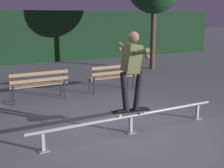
{
  "coord_description": "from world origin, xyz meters",
  "views": [
    {
      "loc": [
        -3.05,
        -4.72,
        2.31
      ],
      "look_at": [
        0.0,
        0.93,
        0.85
      ],
      "focal_mm": 48.08,
      "sensor_mm": 36.0,
      "label": 1
    }
  ],
  "objects_px": {
    "grind_rail": "(131,118)",
    "park_bench_leftmost": "(39,82)",
    "skateboard": "(131,111)",
    "skateboarder": "(132,65)",
    "park_bench_left_center": "(113,74)"
  },
  "relations": [
    {
      "from": "grind_rail",
      "to": "skateboard",
      "type": "distance_m",
      "value": 0.16
    },
    {
      "from": "park_bench_leftmost",
      "to": "park_bench_left_center",
      "type": "distance_m",
      "value": 2.33
    },
    {
      "from": "park_bench_leftmost",
      "to": "grind_rail",
      "type": "bearing_deg",
      "value": -72.48
    },
    {
      "from": "skateboarder",
      "to": "park_bench_leftmost",
      "type": "bearing_deg",
      "value": 107.63
    },
    {
      "from": "grind_rail",
      "to": "park_bench_left_center",
      "type": "relative_size",
      "value": 2.64
    },
    {
      "from": "grind_rail",
      "to": "park_bench_leftmost",
      "type": "bearing_deg",
      "value": 107.52
    },
    {
      "from": "park_bench_leftmost",
      "to": "skateboarder",
      "type": "bearing_deg",
      "value": -72.37
    },
    {
      "from": "skateboard",
      "to": "park_bench_left_center",
      "type": "distance_m",
      "value": 3.44
    },
    {
      "from": "park_bench_leftmost",
      "to": "park_bench_left_center",
      "type": "height_order",
      "value": "same"
    },
    {
      "from": "park_bench_left_center",
      "to": "skateboarder",
      "type": "bearing_deg",
      "value": -112.59
    },
    {
      "from": "skateboard",
      "to": "park_bench_left_center",
      "type": "bearing_deg",
      "value": 67.37
    },
    {
      "from": "park_bench_left_center",
      "to": "park_bench_leftmost",
      "type": "bearing_deg",
      "value": 180.0
    },
    {
      "from": "skateboard",
      "to": "skateboarder",
      "type": "relative_size",
      "value": 0.51
    },
    {
      "from": "skateboarder",
      "to": "skateboard",
      "type": "bearing_deg",
      "value": 171.5
    },
    {
      "from": "skateboard",
      "to": "skateboarder",
      "type": "height_order",
      "value": "skateboarder"
    }
  ]
}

